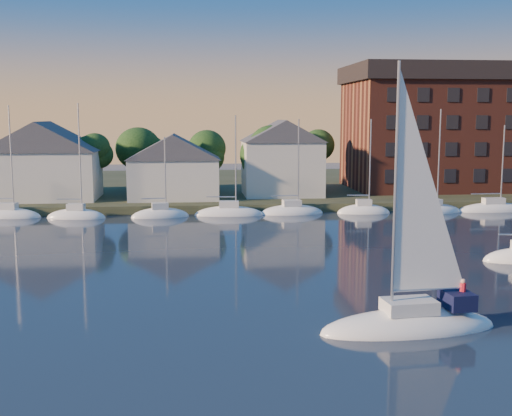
{
  "coord_description": "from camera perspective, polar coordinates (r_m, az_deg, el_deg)",
  "views": [
    {
      "loc": [
        -3.92,
        -23.88,
        11.25
      ],
      "look_at": [
        0.79,
        22.0,
        4.65
      ],
      "focal_mm": 45.0,
      "sensor_mm": 36.0,
      "label": 1
    }
  ],
  "objects": [
    {
      "name": "condo_block",
      "position": [
        96.6,
        17.39,
        6.91
      ],
      "size": [
        31.0,
        17.0,
        17.4
      ],
      "color": "brown",
      "rests_on": "shoreline_land"
    },
    {
      "name": "tree_line",
      "position": [
        87.18,
        -1.97,
        5.46
      ],
      "size": [
        93.4,
        5.4,
        8.9
      ],
      "color": "#3A271A",
      "rests_on": "shoreline_land"
    },
    {
      "name": "clubhouse_east",
      "position": [
        83.9,
        2.33,
        4.55
      ],
      "size": [
        10.5,
        8.4,
        9.8
      ],
      "color": "beige",
      "rests_on": "shoreline_land"
    },
    {
      "name": "clubhouse_west",
      "position": [
        84.02,
        -18.32,
        4.11
      ],
      "size": [
        13.65,
        9.45,
        9.64
      ],
      "color": "beige",
      "rests_on": "shoreline_land"
    },
    {
      "name": "clubhouse_centre",
      "position": [
        81.14,
        -7.33,
        3.76
      ],
      "size": [
        11.55,
        8.4,
        8.08
      ],
      "color": "beige",
      "rests_on": "shoreline_land"
    },
    {
      "name": "wooden_dock",
      "position": [
        76.81,
        -2.87,
        -0.28
      ],
      "size": [
        120.0,
        3.0,
        1.0
      ],
      "primitive_type": "cube",
      "color": "brown",
      "rests_on": "ground"
    },
    {
      "name": "hero_sailboat",
      "position": [
        35.52,
        13.64,
        -9.5
      ],
      "size": [
        10.03,
        3.97,
        15.11
      ],
      "rotation": [
        0.0,
        0.0,
        3.23
      ],
      "color": "white",
      "rests_on": "ground"
    },
    {
      "name": "ground",
      "position": [
        26.69,
        3.28,
        -16.8
      ],
      "size": [
        260.0,
        260.0,
        0.0
      ],
      "primitive_type": "plane",
      "color": "black",
      "rests_on": "ground"
    },
    {
      "name": "moored_fleet",
      "position": [
        73.84,
        -2.74,
        -0.55
      ],
      "size": [
        87.5,
        2.4,
        12.05
      ],
      "color": "white",
      "rests_on": "ground"
    },
    {
      "name": "shoreline_land",
      "position": [
        99.6,
        -3.57,
        1.65
      ],
      "size": [
        160.0,
        50.0,
        2.0
      ],
      "primitive_type": "cube",
      "color": "#303720",
      "rests_on": "ground"
    }
  ]
}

